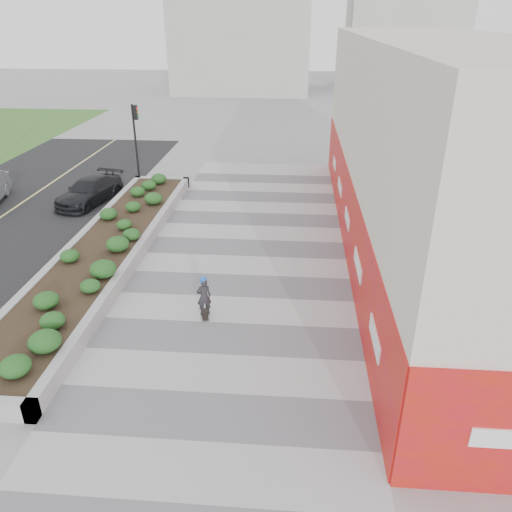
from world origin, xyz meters
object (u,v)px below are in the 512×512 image
at_px(car_dark, 89,191).
at_px(skateboarder, 204,296).
at_px(planter, 106,246).
at_px(traffic_signal_near, 136,130).

bearing_deg(car_dark, skateboarder, -38.98).
distance_m(planter, traffic_signal_near, 10.90).
distance_m(skateboarder, car_dark, 12.64).
bearing_deg(traffic_signal_near, skateboarder, -66.37).
bearing_deg(car_dark, planter, -49.68).
height_order(planter, traffic_signal_near, traffic_signal_near).
relative_size(planter, traffic_signal_near, 4.29).
xyz_separation_m(planter, skateboarder, (4.64, -4.05, 0.30)).
height_order(traffic_signal_near, skateboarder, traffic_signal_near).
relative_size(traffic_signal_near, skateboarder, 2.97).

